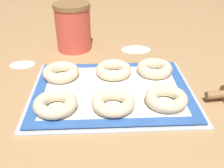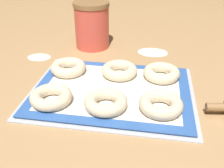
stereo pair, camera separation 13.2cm
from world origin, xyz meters
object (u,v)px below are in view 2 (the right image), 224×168
at_px(bagel_front_left, 51,97).
at_px(bagel_front_right, 161,104).
at_px(bagel_back_right, 161,73).
at_px(bagel_back_center, 119,70).
at_px(bagel_front_center, 106,102).
at_px(bagel_back_left, 68,68).
at_px(flour_canister, 92,25).
at_px(baking_tray, 112,91).

relative_size(bagel_front_left, bagel_front_right, 1.00).
bearing_deg(bagel_front_right, bagel_back_right, 89.66).
bearing_deg(bagel_back_center, bagel_front_center, -93.34).
xyz_separation_m(bagel_back_left, bagel_back_right, (0.29, 0.01, 0.00)).
relative_size(bagel_front_center, flour_canister, 0.64).
bearing_deg(flour_canister, bagel_front_left, -92.23).
distance_m(bagel_front_right, bagel_back_center, 0.21).
bearing_deg(bagel_back_right, bagel_front_right, -90.34).
relative_size(bagel_front_center, bagel_back_left, 1.00).
height_order(bagel_front_center, bagel_back_right, same).
height_order(bagel_back_left, flour_canister, flour_canister).
bearing_deg(bagel_back_right, bagel_front_left, -147.82).
relative_size(bagel_front_center, bagel_back_center, 1.00).
bearing_deg(bagel_back_right, bagel_front_center, -127.78).
distance_m(bagel_back_left, bagel_back_right, 0.29).
relative_size(bagel_front_right, flour_canister, 0.64).
bearing_deg(baking_tray, bagel_back_left, 153.12).
distance_m(bagel_back_left, flour_canister, 0.25).
distance_m(bagel_front_right, bagel_back_right, 0.17).
bearing_deg(bagel_front_left, bagel_back_right, 32.18).
bearing_deg(bagel_front_center, bagel_back_center, 86.66).
height_order(baking_tray, bagel_back_right, bagel_back_right).
height_order(bagel_front_right, flour_canister, flour_canister).
height_order(bagel_front_center, bagel_back_center, same).
bearing_deg(bagel_front_right, bagel_back_center, 127.94).
xyz_separation_m(baking_tray, bagel_back_left, (-0.15, 0.08, 0.02)).
bearing_deg(flour_canister, bagel_front_right, -56.26).
bearing_deg(baking_tray, bagel_back_center, 83.85).
bearing_deg(bagel_front_right, bagel_back_left, 151.69).
bearing_deg(flour_canister, baking_tray, -67.92).
relative_size(bagel_back_center, flour_canister, 0.64).
relative_size(bagel_front_left, flour_canister, 0.64).
relative_size(bagel_back_left, bagel_back_center, 1.00).
height_order(bagel_back_center, bagel_back_right, same).
xyz_separation_m(bagel_front_center, bagel_back_right, (0.14, 0.18, 0.00)).
xyz_separation_m(bagel_front_right, bagel_back_right, (0.00, 0.17, 0.00)).
bearing_deg(bagel_back_left, baking_tray, -26.88).
bearing_deg(flour_canister, bagel_back_left, -95.21).
bearing_deg(bagel_front_center, bagel_back_right, 52.22).
height_order(bagel_front_left, bagel_front_right, same).
distance_m(baking_tray, bagel_front_center, 0.09).
relative_size(bagel_back_left, bagel_back_right, 1.00).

